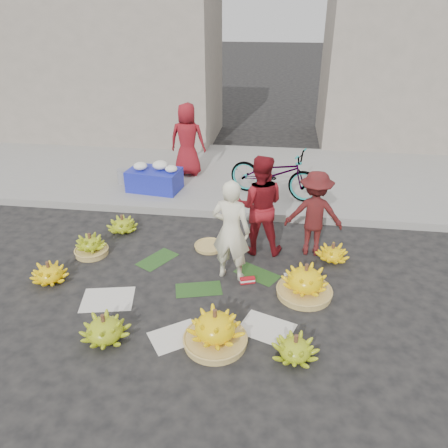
# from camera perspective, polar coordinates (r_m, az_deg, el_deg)

# --- Properties ---
(ground) EXTENTS (80.00, 80.00, 0.00)m
(ground) POSITION_cam_1_polar(r_m,az_deg,el_deg) (6.45, -2.12, -7.57)
(ground) COLOR black
(ground) RESTS_ON ground
(curb) EXTENTS (40.00, 0.25, 0.15)m
(curb) POSITION_cam_1_polar(r_m,az_deg,el_deg) (8.29, 0.42, 1.51)
(curb) COLOR gray
(curb) RESTS_ON ground
(sidewalk) EXTENTS (40.00, 4.00, 0.12)m
(sidewalk) POSITION_cam_1_polar(r_m,az_deg,el_deg) (10.21, 1.94, 6.53)
(sidewalk) COLOR gray
(sidewalk) RESTS_ON ground
(building_left) EXTENTS (6.00, 3.00, 4.00)m
(building_left) POSITION_cam_1_polar(r_m,az_deg,el_deg) (13.46, -14.73, 19.32)
(building_left) COLOR gray
(building_left) RESTS_ON sidewalk
(building_right) EXTENTS (5.00, 3.00, 5.00)m
(building_right) POSITION_cam_1_polar(r_m,az_deg,el_deg) (13.43, 24.63, 20.02)
(building_right) COLOR gray
(building_right) RESTS_ON sidewalk
(newspaper_scatter) EXTENTS (3.20, 1.80, 0.00)m
(newspaper_scatter) POSITION_cam_1_polar(r_m,az_deg,el_deg) (5.82, -3.46, -12.01)
(newspaper_scatter) COLOR silver
(newspaper_scatter) RESTS_ON ground
(banana_leaves) EXTENTS (2.00, 1.00, 0.00)m
(banana_leaves) POSITION_cam_1_polar(r_m,az_deg,el_deg) (6.62, -2.68, -6.49)
(banana_leaves) COLOR #1D4316
(banana_leaves) RESTS_ON ground
(banana_bunch_0) EXTENTS (0.60, 0.60, 0.33)m
(banana_bunch_0) POSITION_cam_1_polar(r_m,az_deg,el_deg) (6.87, -21.84, -5.95)
(banana_bunch_0) COLOR yellow
(banana_bunch_0) RESTS_ON ground
(banana_bunch_1) EXTENTS (0.65, 0.65, 0.38)m
(banana_bunch_1) POSITION_cam_1_polar(r_m,az_deg,el_deg) (5.57, -15.34, -13.08)
(banana_bunch_1) COLOR #7D9C16
(banana_bunch_1) RESTS_ON ground
(banana_bunch_2) EXTENTS (0.76, 0.76, 0.50)m
(banana_bunch_2) POSITION_cam_1_polar(r_m,az_deg,el_deg) (5.30, -1.17, -13.55)
(banana_bunch_2) COLOR #AF8E49
(banana_bunch_2) RESTS_ON ground
(banana_bunch_3) EXTENTS (0.57, 0.57, 0.33)m
(banana_bunch_3) POSITION_cam_1_polar(r_m,az_deg,el_deg) (5.24, 9.28, -15.72)
(banana_bunch_3) COLOR #7D9C16
(banana_bunch_3) RESTS_ON ground
(banana_bunch_4) EXTENTS (0.76, 0.76, 0.50)m
(banana_bunch_4) POSITION_cam_1_polar(r_m,az_deg,el_deg) (6.16, 10.56, -7.42)
(banana_bunch_4) COLOR #AF8E49
(banana_bunch_4) RESTS_ON ground
(banana_bunch_5) EXTENTS (0.59, 0.59, 0.30)m
(banana_bunch_5) POSITION_cam_1_polar(r_m,az_deg,el_deg) (7.09, 13.98, -3.71)
(banana_bunch_5) COLOR yellow
(banana_bunch_5) RESTS_ON ground
(banana_bunch_6) EXTENTS (0.57, 0.57, 0.38)m
(banana_bunch_6) POSITION_cam_1_polar(r_m,az_deg,el_deg) (7.34, -17.00, -2.76)
(banana_bunch_6) COLOR #AF8E49
(banana_bunch_6) RESTS_ON ground
(banana_bunch_7) EXTENTS (0.59, 0.59, 0.33)m
(banana_bunch_7) POSITION_cam_1_polar(r_m,az_deg,el_deg) (7.91, -13.11, -0.08)
(banana_bunch_7) COLOR #7D9C16
(banana_bunch_7) RESTS_ON ground
(basket_spare) EXTENTS (0.50, 0.50, 0.05)m
(basket_spare) POSITION_cam_1_polar(r_m,az_deg,el_deg) (7.26, -1.92, -2.95)
(basket_spare) COLOR #AF8E49
(basket_spare) RESTS_ON ground
(incense_stack) EXTENTS (0.23, 0.14, 0.09)m
(incense_stack) POSITION_cam_1_polar(r_m,az_deg,el_deg) (6.40, 3.08, -7.36)
(incense_stack) COLOR red
(incense_stack) RESTS_ON ground
(vendor_cream) EXTENTS (0.61, 0.46, 1.53)m
(vendor_cream) POSITION_cam_1_polar(r_m,az_deg,el_deg) (6.17, 0.92, -0.91)
(vendor_cream) COLOR #F5EFCE
(vendor_cream) RESTS_ON ground
(vendor_red) EXTENTS (0.81, 0.64, 1.63)m
(vendor_red) POSITION_cam_1_polar(r_m,az_deg,el_deg) (6.85, 4.63, 2.45)
(vendor_red) COLOR maroon
(vendor_red) RESTS_ON ground
(man_striped) EXTENTS (0.91, 0.53, 1.40)m
(man_striped) POSITION_cam_1_polar(r_m,az_deg,el_deg) (6.96, 11.70, 1.32)
(man_striped) COLOR maroon
(man_striped) RESTS_ON ground
(flower_table) EXTENTS (1.13, 0.79, 0.61)m
(flower_table) POSITION_cam_1_polar(r_m,az_deg,el_deg) (9.22, -9.04, 5.92)
(flower_table) COLOR #191FA5
(flower_table) RESTS_ON sidewalk
(grey_bucket) EXTENTS (0.27, 0.27, 0.31)m
(grey_bucket) POSITION_cam_1_polar(r_m,az_deg,el_deg) (9.74, -12.98, 6.11)
(grey_bucket) COLOR gray
(grey_bucket) RESTS_ON sidewalk
(flower_vendor) EXTENTS (0.80, 0.53, 1.60)m
(flower_vendor) POSITION_cam_1_polar(r_m,az_deg,el_deg) (9.83, -4.80, 10.92)
(flower_vendor) COLOR maroon
(flower_vendor) RESTS_ON sidewalk
(bicycle) EXTENTS (1.20, 1.99, 0.99)m
(bicycle) POSITION_cam_1_polar(r_m,az_deg,el_deg) (8.78, 6.62, 6.66)
(bicycle) COLOR gray
(bicycle) RESTS_ON sidewalk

